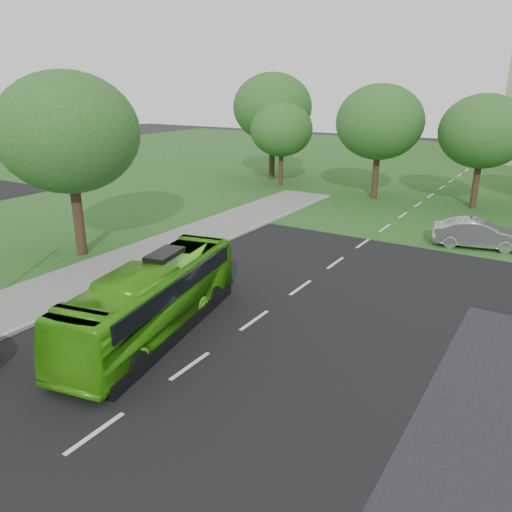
# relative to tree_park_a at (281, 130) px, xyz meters

# --- Properties ---
(ground) EXTENTS (160.00, 160.00, 0.00)m
(ground) POSITION_rel_tree_park_a_xyz_m (12.98, -27.14, -5.08)
(ground) COLOR black
(ground) RESTS_ON ground
(street_surfaces) EXTENTS (120.00, 120.00, 0.15)m
(street_surfaces) POSITION_rel_tree_park_a_xyz_m (12.60, -4.39, -5.05)
(street_surfaces) COLOR black
(street_surfaces) RESTS_ON ground
(tree_park_a) EXTENTS (5.63, 5.63, 7.49)m
(tree_park_a) POSITION_rel_tree_park_a_xyz_m (0.00, 0.00, 0.00)
(tree_park_a) COLOR black
(tree_park_a) RESTS_ON ground
(tree_park_b) EXTENTS (6.90, 6.90, 9.04)m
(tree_park_b) POSITION_rel_tree_park_a_xyz_m (9.24, -0.68, 1.02)
(tree_park_b) COLOR black
(tree_park_b) RESTS_ON ground
(tree_park_c) EXTENTS (6.30, 6.30, 8.36)m
(tree_park_c) POSITION_rel_tree_park_a_xyz_m (16.78, 0.06, 0.59)
(tree_park_c) COLOR black
(tree_park_c) RESTS_ON ground
(tree_park_f) EXTENTS (7.55, 7.55, 10.08)m
(tree_park_f) POSITION_rel_tree_park_a_xyz_m (-2.53, 2.69, 1.78)
(tree_park_f) COLOR black
(tree_park_f) RESTS_ON ground
(tree_side_near) EXTENTS (7.25, 7.25, 9.64)m
(tree_side_near) POSITION_rel_tree_park_a_xyz_m (0.50, -23.20, 1.46)
(tree_side_near) COLOR black
(tree_side_near) RESTS_ON ground
(bus) EXTENTS (4.15, 9.94, 2.70)m
(bus) POSITION_rel_tree_park_a_xyz_m (10.31, -27.90, -3.73)
(bus) COLOR #43AE13
(bus) RESTS_ON ground
(sedan) EXTENTS (5.16, 2.79, 1.61)m
(sedan) POSITION_rel_tree_park_a_xyz_m (18.76, -10.29, -4.27)
(sedan) COLOR #A8A7AB
(sedan) RESTS_ON ground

